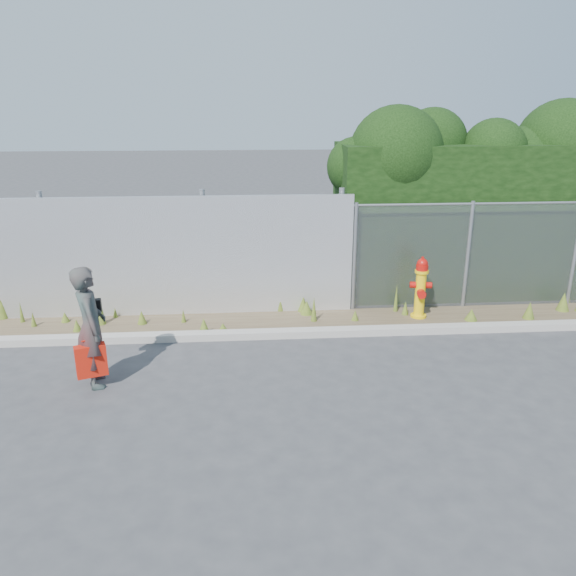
{
  "coord_description": "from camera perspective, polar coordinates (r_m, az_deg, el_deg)",
  "views": [
    {
      "loc": [
        -0.92,
        -6.89,
        3.78
      ],
      "look_at": [
        -0.3,
        1.4,
        1.0
      ],
      "focal_mm": 35.0,
      "sensor_mm": 36.0,
      "label": 1
    }
  ],
  "objects": [
    {
      "name": "woman",
      "position": [
        8.1,
        -19.4,
        -3.75
      ],
      "size": [
        0.59,
        0.73,
        1.72
      ],
      "primitive_type": "imported",
      "rotation": [
        0.0,
        0.0,
        1.9
      ],
      "color": "#0E5952",
      "rests_on": "ground"
    },
    {
      "name": "weed_strip",
      "position": [
        10.19,
        3.74,
        -2.59
      ],
      "size": [
        16.0,
        1.34,
        0.55
      ],
      "color": "brown",
      "rests_on": "ground"
    },
    {
      "name": "hedge",
      "position": [
        12.31,
        22.12,
        9.19
      ],
      "size": [
        7.54,
        1.95,
        3.84
      ],
      "color": "black",
      "rests_on": "ground"
    },
    {
      "name": "black_shoulder_bag",
      "position": [
        8.26,
        -19.28,
        -1.72
      ],
      "size": [
        0.24,
        0.1,
        0.18
      ],
      "rotation": [
        0.0,
        0.0,
        0.11
      ],
      "color": "black"
    },
    {
      "name": "corrugated_fence",
      "position": [
        10.51,
        -16.93,
        2.92
      ],
      "size": [
        8.5,
        0.21,
        2.3
      ],
      "color": "silver",
      "rests_on": "ground"
    },
    {
      "name": "ground",
      "position": [
        7.91,
        2.97,
        -10.08
      ],
      "size": [
        80.0,
        80.0,
        0.0
      ],
      "primitive_type": "plane",
      "color": "#38383B",
      "rests_on": "ground"
    },
    {
      "name": "chainlink_fence",
      "position": [
        11.49,
        22.65,
        3.2
      ],
      "size": [
        6.5,
        0.07,
        2.05
      ],
      "color": "gray",
      "rests_on": "ground"
    },
    {
      "name": "fire_hydrant",
      "position": [
        10.38,
        13.32,
        -0.08
      ],
      "size": [
        0.39,
        0.35,
        1.16
      ],
      "rotation": [
        0.0,
        0.0,
        -0.15
      ],
      "color": "yellow",
      "rests_on": "ground"
    },
    {
      "name": "curb",
      "position": [
        9.49,
        1.63,
        -4.58
      ],
      "size": [
        16.0,
        0.22,
        0.12
      ],
      "primitive_type": "cube",
      "color": "#9D968E",
      "rests_on": "ground"
    },
    {
      "name": "red_tote_bag",
      "position": [
        8.14,
        -19.37,
        -6.96
      ],
      "size": [
        0.41,
        0.15,
        0.53
      ],
      "rotation": [
        0.0,
        0.0,
        0.36
      ],
      "color": "red"
    }
  ]
}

